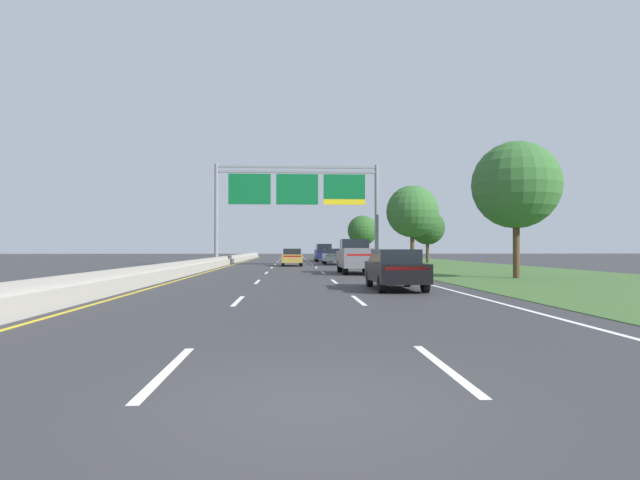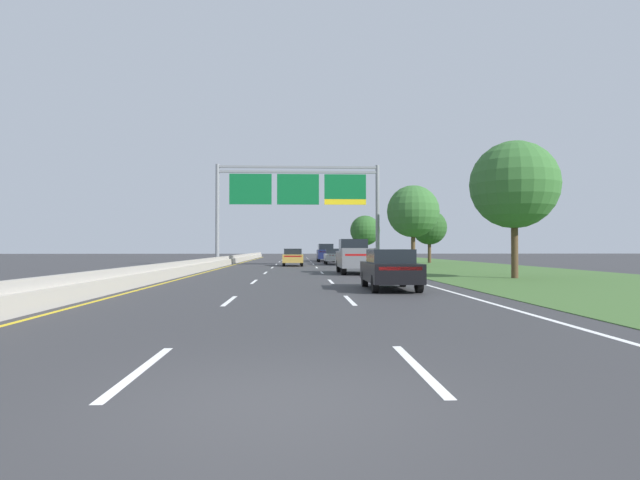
% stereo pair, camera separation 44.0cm
% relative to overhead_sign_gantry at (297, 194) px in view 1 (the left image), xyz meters
% --- Properties ---
extents(ground_plane, '(220.00, 220.00, 0.00)m').
position_rel_overhead_sign_gantry_xyz_m(ground_plane, '(-0.30, -6.83, -6.60)').
color(ground_plane, '#333335').
extents(lane_striping, '(11.96, 106.00, 0.01)m').
position_rel_overhead_sign_gantry_xyz_m(lane_striping, '(-0.30, -7.29, -6.60)').
color(lane_striping, white).
rests_on(lane_striping, ground).
extents(grass_verge_right, '(14.00, 110.00, 0.02)m').
position_rel_overhead_sign_gantry_xyz_m(grass_verge_right, '(13.65, -6.83, -6.59)').
color(grass_verge_right, '#3D602D').
rests_on(grass_verge_right, ground).
extents(median_barrier_concrete, '(0.60, 110.00, 0.85)m').
position_rel_overhead_sign_gantry_xyz_m(median_barrier_concrete, '(-6.90, -6.83, -6.25)').
color(median_barrier_concrete, '#A8A399').
rests_on(median_barrier_concrete, ground).
extents(overhead_sign_gantry, '(15.06, 0.42, 9.30)m').
position_rel_overhead_sign_gantry_xyz_m(overhead_sign_gantry, '(0.00, 0.00, 0.00)').
color(overhead_sign_gantry, gray).
rests_on(overhead_sign_gantry, ground).
extents(pickup_truck_grey, '(2.02, 5.41, 2.20)m').
position_rel_overhead_sign_gantry_xyz_m(pickup_truck_grey, '(3.56, -14.51, -5.53)').
color(pickup_truck_grey, slate).
rests_on(pickup_truck_grey, ground).
extents(car_black_right_lane_sedan, '(1.86, 4.42, 1.57)m').
position_rel_overhead_sign_gantry_xyz_m(car_black_right_lane_sedan, '(3.54, -27.28, -5.79)').
color(car_black_right_lane_sedan, black).
rests_on(car_black_right_lane_sedan, ground).
extents(car_white_right_lane_suv, '(1.96, 4.73, 2.11)m').
position_rel_overhead_sign_gantry_xyz_m(car_white_right_lane_suv, '(3.52, 20.06, -5.51)').
color(car_white_right_lane_suv, silver).
rests_on(car_white_right_lane_suv, ground).
extents(car_silver_right_lane_sedan, '(1.86, 4.42, 1.57)m').
position_rel_overhead_sign_gantry_xyz_m(car_silver_right_lane_sedan, '(3.61, 5.05, -5.79)').
color(car_silver_right_lane_sedan, '#B2B5BA').
rests_on(car_silver_right_lane_sedan, ground).
extents(car_navy_right_lane_suv, '(1.91, 4.70, 2.11)m').
position_rel_overhead_sign_gantry_xyz_m(car_navy_right_lane_suv, '(3.23, 12.82, -5.51)').
color(car_navy_right_lane_suv, '#161E47').
rests_on(car_navy_right_lane_suv, ground).
extents(car_gold_centre_lane_sedan, '(1.88, 4.42, 1.57)m').
position_rel_overhead_sign_gantry_xyz_m(car_gold_centre_lane_sedan, '(-0.48, -0.22, -5.79)').
color(car_gold_centre_lane_sedan, '#A38438').
rests_on(car_gold_centre_lane_sedan, ground).
extents(roadside_tree_near, '(4.67, 4.67, 7.35)m').
position_rel_overhead_sign_gantry_xyz_m(roadside_tree_near, '(11.52, -20.23, -1.61)').
color(roadside_tree_near, '#4C3823').
rests_on(roadside_tree_near, ground).
extents(roadside_tree_mid, '(4.53, 4.53, 7.08)m').
position_rel_overhead_sign_gantry_xyz_m(roadside_tree_mid, '(9.98, -2.92, -1.80)').
color(roadside_tree_mid, '#4C3823').
rests_on(roadside_tree_mid, ground).
extents(roadside_tree_far, '(3.79, 3.79, 5.79)m').
position_rel_overhead_sign_gantry_xyz_m(roadside_tree_far, '(14.40, 8.61, -2.72)').
color(roadside_tree_far, '#4C3823').
rests_on(roadside_tree_far, ground).
extents(roadside_tree_distant, '(4.31, 4.31, 6.32)m').
position_rel_overhead_sign_gantry_xyz_m(roadside_tree_distant, '(9.69, 26.50, -2.45)').
color(roadside_tree_distant, '#4C3823').
rests_on(roadside_tree_distant, ground).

